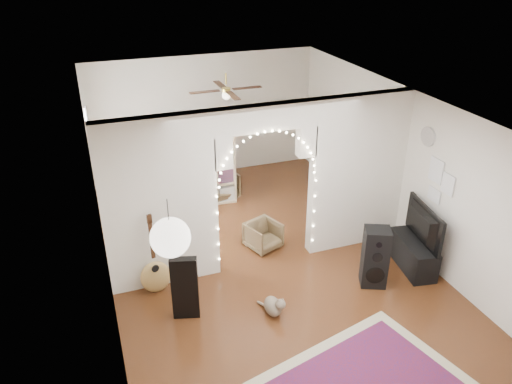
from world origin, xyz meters
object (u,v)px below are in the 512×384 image
object	(u,v)px
media_console	(413,254)
dining_chair_right	(222,185)
bookcase	(196,167)
dining_chair_left	(263,235)
floor_speaker	(375,257)
acoustic_guitar	(154,265)
dining_table	(200,155)

from	to	relation	value
media_console	dining_chair_right	size ratio (longest dim) A/B	1.63
bookcase	dining_chair_right	distance (m)	0.76
dining_chair_left	dining_chair_right	xyz separation A→B (m)	(-0.13, 2.11, 0.03)
media_console	bookcase	world-z (taller)	bookcase
floor_speaker	media_console	bearing A→B (deg)	34.48
dining_chair_left	bookcase	bearing A→B (deg)	88.02
bookcase	dining_chair_left	size ratio (longest dim) A/B	2.98
floor_speaker	acoustic_guitar	bearing A→B (deg)	-172.62
acoustic_guitar	bookcase	distance (m)	2.92
acoustic_guitar	dining_chair_right	size ratio (longest dim) A/B	1.87
acoustic_guitar	media_console	world-z (taller)	acoustic_guitar
acoustic_guitar	dining_chair_right	distance (m)	3.28
dining_table	dining_chair_left	bearing A→B (deg)	-94.36
dining_table	dining_chair_right	world-z (taller)	dining_table
dining_table	floor_speaker	bearing A→B (deg)	-81.68
acoustic_guitar	media_console	distance (m)	4.13
media_console	dining_chair_left	world-z (taller)	media_console
dining_chair_right	dining_table	bearing A→B (deg)	98.54
media_console	dining_table	distance (m)	4.92
bookcase	dining_table	bearing A→B (deg)	73.67
dining_chair_left	acoustic_guitar	bearing A→B (deg)	176.26
dining_table	dining_chair_right	bearing A→B (deg)	-83.32
bookcase	dining_chair_right	size ratio (longest dim) A/B	2.61
media_console	dining_table	xyz separation A→B (m)	(-2.47, 4.23, 0.43)
acoustic_guitar	media_console	bearing A→B (deg)	-29.88
floor_speaker	dining_chair_left	distance (m)	2.00
media_console	dining_table	bearing A→B (deg)	129.62
dining_chair_left	media_console	bearing A→B (deg)	-54.22
acoustic_guitar	floor_speaker	world-z (taller)	acoustic_guitar
acoustic_guitar	dining_chair_left	bearing A→B (deg)	-1.98
dining_chair_right	dining_chair_left	bearing A→B (deg)	-96.61
acoustic_guitar	media_console	size ratio (longest dim) A/B	1.15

